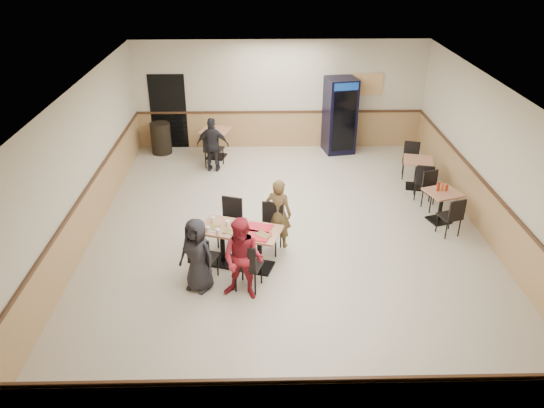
{
  "coord_description": "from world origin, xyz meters",
  "views": [
    {
      "loc": [
        -0.54,
        -9.36,
        5.56
      ],
      "look_at": [
        -0.34,
        -0.5,
        0.96
      ],
      "focal_mm": 35.0,
      "sensor_mm": 36.0,
      "label": 1
    }
  ],
  "objects_px": {
    "diner_woman_left": "(197,255)",
    "main_table": "(241,241)",
    "pepsi_cooler": "(340,116)",
    "diner_man_opposite": "(278,213)",
    "lone_diner": "(213,145)",
    "trash_bin": "(161,138)",
    "back_table": "(216,139)",
    "diner_woman_right": "(243,259)",
    "side_table_near": "(441,202)",
    "side_table_far": "(417,169)"
  },
  "relations": [
    {
      "from": "diner_woman_left",
      "to": "main_table",
      "type": "bearing_deg",
      "value": 71.85
    },
    {
      "from": "diner_man_opposite",
      "to": "trash_bin",
      "type": "bearing_deg",
      "value": -37.59
    },
    {
      "from": "side_table_far",
      "to": "main_table",
      "type": "bearing_deg",
      "value": -141.54
    },
    {
      "from": "diner_man_opposite",
      "to": "main_table",
      "type": "bearing_deg",
      "value": 64.63
    },
    {
      "from": "side_table_far",
      "to": "trash_bin",
      "type": "relative_size",
      "value": 0.94
    },
    {
      "from": "side_table_near",
      "to": "side_table_far",
      "type": "distance_m",
      "value": 1.68
    },
    {
      "from": "diner_woman_left",
      "to": "pepsi_cooler",
      "type": "xyz_separation_m",
      "value": [
        3.27,
        6.38,
        0.36
      ]
    },
    {
      "from": "side_table_near",
      "to": "pepsi_cooler",
      "type": "xyz_separation_m",
      "value": [
        -1.63,
        4.1,
        0.57
      ]
    },
    {
      "from": "back_table",
      "to": "pepsi_cooler",
      "type": "relative_size",
      "value": 0.44
    },
    {
      "from": "diner_man_opposite",
      "to": "side_table_far",
      "type": "height_order",
      "value": "diner_man_opposite"
    },
    {
      "from": "pepsi_cooler",
      "to": "trash_bin",
      "type": "relative_size",
      "value": 2.39
    },
    {
      "from": "side_table_near",
      "to": "back_table",
      "type": "distance_m",
      "value": 6.24
    },
    {
      "from": "main_table",
      "to": "back_table",
      "type": "height_order",
      "value": "back_table"
    },
    {
      "from": "back_table",
      "to": "diner_woman_right",
      "type": "bearing_deg",
      "value": -81.72
    },
    {
      "from": "diner_man_opposite",
      "to": "diner_woman_left",
      "type": "bearing_deg",
      "value": 64.63
    },
    {
      "from": "diner_man_opposite",
      "to": "back_table",
      "type": "relative_size",
      "value": 1.57
    },
    {
      "from": "side_table_near",
      "to": "side_table_far",
      "type": "bearing_deg",
      "value": 92.54
    },
    {
      "from": "diner_woman_left",
      "to": "diner_woman_right",
      "type": "distance_m",
      "value": 0.83
    },
    {
      "from": "main_table",
      "to": "lone_diner",
      "type": "height_order",
      "value": "lone_diner"
    },
    {
      "from": "side_table_far",
      "to": "pepsi_cooler",
      "type": "bearing_deg",
      "value": 122.7
    },
    {
      "from": "diner_man_opposite",
      "to": "side_table_near",
      "type": "xyz_separation_m",
      "value": [
        3.48,
        0.9,
        -0.25
      ]
    },
    {
      "from": "diner_woman_left",
      "to": "trash_bin",
      "type": "height_order",
      "value": "diner_woman_left"
    },
    {
      "from": "diner_woman_right",
      "to": "side_table_far",
      "type": "relative_size",
      "value": 1.82
    },
    {
      "from": "diner_woman_right",
      "to": "back_table",
      "type": "height_order",
      "value": "diner_woman_right"
    },
    {
      "from": "main_table",
      "to": "back_table",
      "type": "distance_m",
      "value": 5.36
    },
    {
      "from": "diner_woman_right",
      "to": "diner_man_opposite",
      "type": "bearing_deg",
      "value": 85.44
    },
    {
      "from": "lone_diner",
      "to": "pepsi_cooler",
      "type": "relative_size",
      "value": 0.68
    },
    {
      "from": "diner_woman_left",
      "to": "side_table_far",
      "type": "bearing_deg",
      "value": 67.07
    },
    {
      "from": "lone_diner",
      "to": "trash_bin",
      "type": "relative_size",
      "value": 1.63
    },
    {
      "from": "lone_diner",
      "to": "trash_bin",
      "type": "bearing_deg",
      "value": -32.3
    },
    {
      "from": "main_table",
      "to": "side_table_far",
      "type": "distance_m",
      "value": 5.25
    },
    {
      "from": "main_table",
      "to": "lone_diner",
      "type": "bearing_deg",
      "value": 118.73
    },
    {
      "from": "diner_woman_left",
      "to": "diner_man_opposite",
      "type": "distance_m",
      "value": 1.98
    },
    {
      "from": "main_table",
      "to": "pepsi_cooler",
      "type": "bearing_deg",
      "value": 83.75
    },
    {
      "from": "side_table_near",
      "to": "back_table",
      "type": "height_order",
      "value": "back_table"
    },
    {
      "from": "pepsi_cooler",
      "to": "diner_woman_right",
      "type": "bearing_deg",
      "value": -121.01
    },
    {
      "from": "side_table_far",
      "to": "trash_bin",
      "type": "bearing_deg",
      "value": 159.87
    },
    {
      "from": "diner_woman_left",
      "to": "back_table",
      "type": "relative_size",
      "value": 1.49
    },
    {
      "from": "side_table_far",
      "to": "back_table",
      "type": "xyz_separation_m",
      "value": [
        -4.95,
        2.03,
        0.05
      ]
    },
    {
      "from": "side_table_far",
      "to": "back_table",
      "type": "height_order",
      "value": "back_table"
    },
    {
      "from": "side_table_far",
      "to": "trash_bin",
      "type": "distance_m",
      "value": 6.91
    },
    {
      "from": "diner_woman_left",
      "to": "diner_woman_right",
      "type": "xyz_separation_m",
      "value": [
        0.78,
        -0.25,
        0.07
      ]
    },
    {
      "from": "side_table_near",
      "to": "back_table",
      "type": "relative_size",
      "value": 0.9
    },
    {
      "from": "diner_woman_left",
      "to": "diner_man_opposite",
      "type": "bearing_deg",
      "value": 71.85
    },
    {
      "from": "diner_man_opposite",
      "to": "back_table",
      "type": "bearing_deg",
      "value": -50.94
    },
    {
      "from": "diner_woman_left",
      "to": "lone_diner",
      "type": "height_order",
      "value": "lone_diner"
    },
    {
      "from": "side_table_far",
      "to": "diner_woman_left",
      "type": "bearing_deg",
      "value": -140.64
    },
    {
      "from": "back_table",
      "to": "main_table",
      "type": "bearing_deg",
      "value": -81.04
    },
    {
      "from": "diner_woman_right",
      "to": "diner_man_opposite",
      "type": "distance_m",
      "value": 1.76
    },
    {
      "from": "diner_woman_left",
      "to": "diner_man_opposite",
      "type": "height_order",
      "value": "diner_man_opposite"
    }
  ]
}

